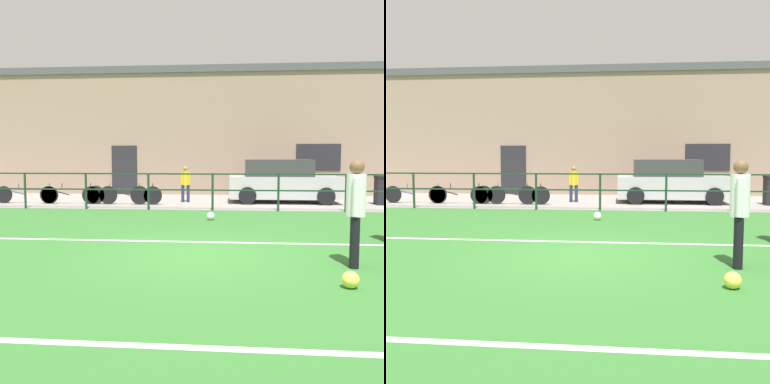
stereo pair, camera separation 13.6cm
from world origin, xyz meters
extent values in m
cube|color=#33702D|center=(0.00, 0.00, -0.02)|extent=(60.00, 44.00, 0.04)
cube|color=white|center=(0.00, 1.17, 0.00)|extent=(36.00, 0.11, 0.00)
cube|color=white|center=(0.00, -3.53, 0.00)|extent=(36.00, 0.11, 0.00)
cube|color=gray|center=(0.00, 8.50, 0.01)|extent=(48.00, 5.00, 0.02)
cylinder|color=#193823|center=(-6.00, 6.00, 0.57)|extent=(0.07, 0.07, 1.15)
cylinder|color=#193823|center=(-4.00, 6.00, 0.57)|extent=(0.07, 0.07, 1.15)
cylinder|color=#193823|center=(-2.00, 6.00, 0.57)|extent=(0.07, 0.07, 1.15)
cylinder|color=#193823|center=(0.00, 6.00, 0.57)|extent=(0.07, 0.07, 1.15)
cylinder|color=#193823|center=(2.00, 6.00, 0.57)|extent=(0.07, 0.07, 1.15)
cylinder|color=#193823|center=(4.00, 6.00, 0.57)|extent=(0.07, 0.07, 1.15)
cube|color=#193823|center=(0.00, 6.00, 1.13)|extent=(36.00, 0.04, 0.04)
cube|color=#193823|center=(0.00, 6.00, 0.63)|extent=(36.00, 0.04, 0.04)
cube|color=gray|center=(0.00, 12.20, 2.56)|extent=(28.00, 2.40, 5.12)
cube|color=#232328|center=(-3.99, 10.98, 1.05)|extent=(1.10, 0.04, 2.10)
cube|color=#232328|center=(4.14, 10.98, 1.61)|extent=(1.80, 0.04, 1.10)
cube|color=#4C4C51|center=(0.00, 12.20, 5.27)|extent=(28.00, 2.56, 0.30)
cylinder|color=black|center=(2.43, -0.60, 0.39)|extent=(0.14, 0.14, 0.78)
cylinder|color=black|center=(2.50, -0.36, 0.39)|extent=(0.14, 0.14, 0.78)
cylinder|color=white|center=(2.47, -0.48, 1.11)|extent=(0.29, 0.29, 0.65)
sphere|color=brown|center=(2.47, -0.48, 1.54)|extent=(0.22, 0.22, 0.22)
cylinder|color=white|center=(2.42, -0.65, 1.09)|extent=(0.10, 0.10, 0.58)
cylinder|color=white|center=(2.51, -0.31, 1.09)|extent=(0.10, 0.10, 0.58)
sphere|color=white|center=(0.03, 4.06, 0.11)|extent=(0.21, 0.21, 0.21)
sphere|color=#E5E04C|center=(2.11, -1.62, 0.11)|extent=(0.23, 0.23, 0.23)
cylinder|color=#232D4C|center=(-0.96, 8.12, 0.33)|extent=(0.11, 0.11, 0.61)
cylinder|color=#232D4C|center=(-1.15, 8.10, 0.33)|extent=(0.11, 0.11, 0.61)
cylinder|color=gold|center=(-1.06, 8.11, 0.89)|extent=(0.23, 0.23, 0.51)
sphere|color=#A37556|center=(-1.06, 8.11, 1.23)|extent=(0.17, 0.17, 0.17)
cylinder|color=gold|center=(-0.92, 8.13, 0.87)|extent=(0.08, 0.08, 0.45)
cylinder|color=gold|center=(-1.19, 8.09, 0.87)|extent=(0.08, 0.08, 0.45)
cube|color=#B7B7BC|center=(2.44, 8.44, 0.57)|extent=(3.86, 1.77, 0.77)
cube|color=#373738|center=(2.25, 8.44, 1.25)|extent=(2.32, 1.48, 0.59)
cylinder|color=black|center=(1.13, 7.59, 0.32)|extent=(0.60, 0.18, 0.60)
cylinder|color=black|center=(3.76, 7.59, 0.32)|extent=(0.60, 0.18, 0.60)
cylinder|color=black|center=(1.13, 9.29, 0.32)|extent=(0.60, 0.18, 0.60)
cylinder|color=black|center=(3.76, 9.29, 0.32)|extent=(0.60, 0.18, 0.60)
cylinder|color=black|center=(-5.75, 7.20, 0.33)|extent=(0.61, 0.04, 0.61)
cylinder|color=black|center=(-4.25, 7.20, 0.33)|extent=(0.61, 0.04, 0.61)
cube|color=black|center=(-5.00, 7.20, 0.53)|extent=(1.17, 0.04, 0.04)
cube|color=black|center=(-5.37, 7.20, 0.43)|extent=(0.74, 0.03, 0.22)
cylinder|color=black|center=(-5.26, 7.20, 0.63)|extent=(0.03, 0.03, 0.20)
cylinder|color=black|center=(-4.25, 7.20, 0.60)|extent=(0.03, 0.03, 0.28)
cylinder|color=black|center=(-3.63, 7.20, 0.33)|extent=(0.63, 0.04, 0.63)
cylinder|color=black|center=(-2.08, 7.20, 0.33)|extent=(0.63, 0.04, 0.63)
cube|color=black|center=(-2.86, 7.20, 0.54)|extent=(1.21, 0.04, 0.04)
cube|color=black|center=(-3.24, 7.20, 0.44)|extent=(0.76, 0.03, 0.23)
cylinder|color=black|center=(-3.13, 7.20, 0.64)|extent=(0.03, 0.03, 0.20)
cylinder|color=black|center=(-2.08, 7.20, 0.61)|extent=(0.03, 0.03, 0.28)
cylinder|color=black|center=(-7.37, 7.20, 0.32)|extent=(0.60, 0.04, 0.60)
cylinder|color=black|center=(-5.71, 7.20, 0.32)|extent=(0.60, 0.04, 0.60)
cube|color=#234C99|center=(-6.54, 7.20, 0.52)|extent=(1.30, 0.04, 0.04)
cube|color=#234C99|center=(-6.96, 7.20, 0.42)|extent=(0.82, 0.03, 0.22)
cylinder|color=#234C99|center=(-6.83, 7.20, 0.62)|extent=(0.03, 0.03, 0.20)
cylinder|color=#234C99|center=(-5.71, 7.20, 0.59)|extent=(0.03, 0.03, 0.28)
cylinder|color=black|center=(-4.07, 7.20, 0.34)|extent=(0.64, 0.04, 0.64)
cylinder|color=black|center=(-2.54, 7.20, 0.34)|extent=(0.64, 0.04, 0.64)
cube|color=#1E6633|center=(-3.31, 7.20, 0.55)|extent=(1.20, 0.04, 0.04)
cube|color=#1E6633|center=(-3.69, 7.20, 0.44)|extent=(0.75, 0.03, 0.23)
cylinder|color=#1E6633|center=(-3.57, 7.20, 0.65)|extent=(0.03, 0.03, 0.20)
cylinder|color=#1E6633|center=(-2.54, 7.20, 0.62)|extent=(0.03, 0.03, 0.28)
cube|color=black|center=(5.74, 7.88, 0.47)|extent=(0.53, 0.44, 0.91)
cube|color=black|center=(5.74, 7.88, 0.97)|extent=(0.56, 0.48, 0.08)
camera|label=1|loc=(0.55, -7.27, 1.74)|focal=40.55mm
camera|label=2|loc=(0.68, -7.26, 1.74)|focal=40.55mm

